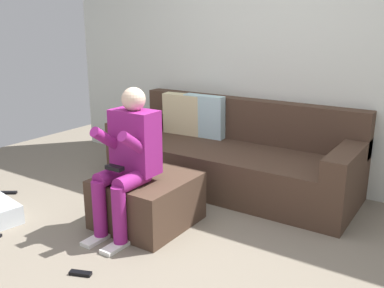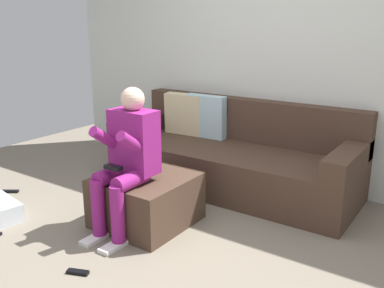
{
  "view_description": "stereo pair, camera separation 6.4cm",
  "coord_description": "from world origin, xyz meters",
  "px_view_note": "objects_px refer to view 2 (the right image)",
  "views": [
    {
      "loc": [
        1.6,
        -2.01,
        1.57
      ],
      "look_at": [
        -0.35,
        0.94,
        0.56
      ],
      "focal_mm": 39.69,
      "sensor_mm": 36.0,
      "label": 1
    },
    {
      "loc": [
        1.66,
        -1.98,
        1.57
      ],
      "look_at": [
        -0.35,
        0.94,
        0.56
      ],
      "focal_mm": 39.69,
      "sensor_mm": 36.0,
      "label": 2
    }
  ],
  "objects_px": {
    "couch_sectional": "(231,157)",
    "remote_near_ottoman": "(78,272)",
    "ottoman": "(146,200)",
    "remote_under_side_table": "(8,191)",
    "person_seated": "(127,154)"
  },
  "relations": [
    {
      "from": "couch_sectional",
      "to": "remote_near_ottoman",
      "type": "height_order",
      "value": "couch_sectional"
    },
    {
      "from": "ottoman",
      "to": "remote_under_side_table",
      "type": "distance_m",
      "value": 1.55
    },
    {
      "from": "ottoman",
      "to": "remote_near_ottoman",
      "type": "height_order",
      "value": "ottoman"
    },
    {
      "from": "couch_sectional",
      "to": "remote_under_side_table",
      "type": "xyz_separation_m",
      "value": [
        -1.67,
        -1.38,
        -0.29
      ]
    },
    {
      "from": "ottoman",
      "to": "remote_near_ottoman",
      "type": "distance_m",
      "value": 0.85
    },
    {
      "from": "couch_sectional",
      "to": "ottoman",
      "type": "height_order",
      "value": "couch_sectional"
    },
    {
      "from": "couch_sectional",
      "to": "ottoman",
      "type": "relative_size",
      "value": 3.4
    },
    {
      "from": "ottoman",
      "to": "remote_under_side_table",
      "type": "xyz_separation_m",
      "value": [
        -1.51,
        -0.27,
        -0.19
      ]
    },
    {
      "from": "remote_near_ottoman",
      "to": "ottoman",
      "type": "bearing_deg",
      "value": 76.19
    },
    {
      "from": "person_seated",
      "to": "remote_near_ottoman",
      "type": "xyz_separation_m",
      "value": [
        0.14,
        -0.65,
        -0.61
      ]
    },
    {
      "from": "remote_near_ottoman",
      "to": "remote_under_side_table",
      "type": "relative_size",
      "value": 0.76
    },
    {
      "from": "couch_sectional",
      "to": "person_seated",
      "type": "height_order",
      "value": "person_seated"
    },
    {
      "from": "couch_sectional",
      "to": "remote_near_ottoman",
      "type": "relative_size",
      "value": 16.49
    },
    {
      "from": "person_seated",
      "to": "remote_near_ottoman",
      "type": "relative_size",
      "value": 7.65
    },
    {
      "from": "remote_under_side_table",
      "to": "couch_sectional",
      "type": "bearing_deg",
      "value": 4.53
    }
  ]
}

